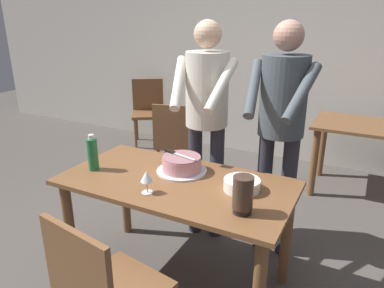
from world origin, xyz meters
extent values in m
plane|color=#4C4742|center=(0.00, 0.00, 0.00)|extent=(14.00, 14.00, 0.00)
cube|color=#BCB7AD|center=(0.00, 2.69, 1.35)|extent=(10.00, 0.12, 2.70)
cube|color=brown|center=(0.00, 0.00, 0.73)|extent=(1.48, 0.76, 0.03)
cylinder|color=brown|center=(-0.67, -0.31, 0.36)|extent=(0.07, 0.07, 0.72)
cylinder|color=brown|center=(-0.67, 0.31, 0.36)|extent=(0.07, 0.07, 0.72)
cylinder|color=brown|center=(0.67, 0.31, 0.36)|extent=(0.07, 0.07, 0.72)
cylinder|color=silver|center=(-0.03, 0.14, 0.76)|extent=(0.34, 0.34, 0.01)
cylinder|color=#D18C93|center=(-0.03, 0.14, 0.81)|extent=(0.26, 0.26, 0.09)
cylinder|color=#926267|center=(-0.03, 0.14, 0.86)|extent=(0.25, 0.25, 0.01)
cube|color=silver|center=(-0.02, 0.13, 0.87)|extent=(0.20, 0.07, 0.00)
cube|color=black|center=(-0.14, 0.17, 0.87)|extent=(0.08, 0.04, 0.02)
cylinder|color=white|center=(0.42, 0.07, 0.76)|extent=(0.22, 0.22, 0.01)
cylinder|color=white|center=(0.42, 0.07, 0.77)|extent=(0.22, 0.22, 0.01)
cylinder|color=white|center=(0.42, 0.07, 0.78)|extent=(0.22, 0.22, 0.01)
cylinder|color=white|center=(0.42, 0.07, 0.79)|extent=(0.22, 0.22, 0.01)
cylinder|color=white|center=(0.42, 0.07, 0.80)|extent=(0.22, 0.22, 0.01)
cylinder|color=white|center=(0.42, 0.07, 0.81)|extent=(0.22, 0.22, 0.01)
cylinder|color=white|center=(0.42, 0.07, 0.81)|extent=(0.22, 0.22, 0.01)
cylinder|color=silver|center=(-0.07, -0.22, 0.75)|extent=(0.07, 0.07, 0.00)
cylinder|color=silver|center=(-0.07, -0.22, 0.79)|extent=(0.01, 0.01, 0.07)
cone|color=silver|center=(-0.07, -0.22, 0.86)|extent=(0.08, 0.08, 0.07)
cylinder|color=#1E6B38|center=(-0.58, -0.10, 0.86)|extent=(0.07, 0.07, 0.22)
cylinder|color=silver|center=(-0.58, -0.10, 0.98)|extent=(0.04, 0.04, 0.03)
cylinder|color=black|center=(0.51, -0.18, 0.77)|extent=(0.10, 0.10, 0.03)
cylinder|color=#3F2D23|center=(0.51, -0.18, 0.87)|extent=(0.11, 0.11, 0.18)
cylinder|color=#2D2D38|center=(0.02, 0.61, 0.47)|extent=(0.11, 0.11, 0.95)
cylinder|color=#2D2D38|center=(-0.16, 0.59, 0.47)|extent=(0.11, 0.11, 0.95)
cylinder|color=beige|center=(-0.07, 0.60, 1.23)|extent=(0.32, 0.32, 0.55)
sphere|color=tan|center=(-0.07, 0.60, 1.62)|extent=(0.20, 0.20, 0.20)
cylinder|color=beige|center=(0.11, 0.44, 1.30)|extent=(0.10, 0.42, 0.34)
cylinder|color=beige|center=(-0.20, 0.40, 1.30)|extent=(0.21, 0.41, 0.34)
cylinder|color=#2D2D38|center=(0.58, 0.63, 0.47)|extent=(0.11, 0.11, 0.95)
cylinder|color=#2D2D38|center=(0.40, 0.63, 0.47)|extent=(0.11, 0.11, 0.95)
cylinder|color=#3F474C|center=(0.49, 0.63, 1.23)|extent=(0.32, 0.32, 0.55)
sphere|color=tan|center=(0.49, 0.63, 1.62)|extent=(0.20, 0.20, 0.20)
cylinder|color=#3F474C|center=(0.64, 0.45, 1.30)|extent=(0.16, 0.42, 0.34)
cylinder|color=#3F474C|center=(0.33, 0.45, 1.30)|extent=(0.15, 0.42, 0.34)
cube|color=brown|center=(0.01, -0.88, 0.68)|extent=(0.44, 0.10, 0.45)
cube|color=brown|center=(1.03, 1.99, 0.72)|extent=(1.00, 0.70, 0.03)
cylinder|color=brown|center=(0.61, 1.71, 0.35)|extent=(0.07, 0.07, 0.71)
cylinder|color=brown|center=(0.61, 2.26, 0.35)|extent=(0.07, 0.07, 0.71)
cube|color=brown|center=(-1.76, 2.28, 0.43)|extent=(0.61, 0.61, 0.04)
cylinder|color=brown|center=(-1.51, 2.23, 0.21)|extent=(0.04, 0.04, 0.41)
cylinder|color=brown|center=(-1.82, 2.03, 0.21)|extent=(0.04, 0.04, 0.41)
cylinder|color=brown|center=(-1.71, 2.53, 0.21)|extent=(0.04, 0.04, 0.41)
cylinder|color=brown|center=(-2.01, 2.33, 0.21)|extent=(0.04, 0.04, 0.41)
cube|color=brown|center=(-1.87, 2.45, 0.68)|extent=(0.39, 0.26, 0.45)
cube|color=brown|center=(-0.79, 1.42, 0.43)|extent=(0.54, 0.54, 0.04)
cylinder|color=brown|center=(-1.01, 1.55, 0.21)|extent=(0.04, 0.04, 0.41)
cylinder|color=brown|center=(-0.66, 1.65, 0.21)|extent=(0.04, 0.04, 0.41)
cylinder|color=brown|center=(-0.91, 1.20, 0.21)|extent=(0.04, 0.04, 0.41)
cylinder|color=brown|center=(-0.56, 1.30, 0.21)|extent=(0.04, 0.04, 0.41)
cube|color=brown|center=(-0.73, 1.23, 0.68)|extent=(0.43, 0.14, 0.45)
camera|label=1|loc=(1.04, -1.79, 1.74)|focal=33.45mm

